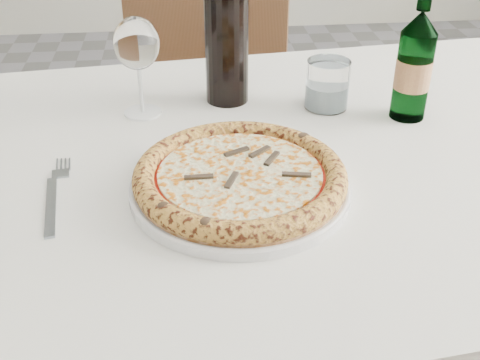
{
  "coord_description": "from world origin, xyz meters",
  "views": [
    {
      "loc": [
        0.04,
        -0.79,
        1.22
      ],
      "look_at": [
        0.11,
        -0.09,
        0.78
      ],
      "focal_mm": 45.0,
      "sensor_mm": 36.0,
      "label": 1
    }
  ],
  "objects": [
    {
      "name": "tumbler",
      "position": [
        0.29,
        0.18,
        0.79
      ],
      "size": [
        0.08,
        0.08,
        0.09
      ],
      "color": "white",
      "rests_on": "dining_table"
    },
    {
      "name": "fork",
      "position": [
        -0.15,
        -0.08,
        0.76
      ],
      "size": [
        0.03,
        0.2,
        0.0
      ],
      "color": "gray",
      "rests_on": "dining_table"
    },
    {
      "name": "pizza",
      "position": [
        0.11,
        -0.09,
        0.78
      ],
      "size": [
        0.3,
        0.3,
        0.03
      ],
      "color": "tan",
      "rests_on": "plate"
    },
    {
      "name": "plate",
      "position": [
        0.11,
        -0.09,
        0.76
      ],
      "size": [
        0.31,
        0.31,
        0.02
      ],
      "color": "white",
      "rests_on": "dining_table"
    },
    {
      "name": "wine_glass",
      "position": [
        -0.04,
        0.18,
        0.88
      ],
      "size": [
        0.08,
        0.08,
        0.17
      ],
      "color": "white",
      "rests_on": "dining_table"
    },
    {
      "name": "dining_table",
      "position": [
        0.11,
        0.01,
        0.67
      ],
      "size": [
        1.56,
        1.02,
        0.76
      ],
      "color": "brown",
      "rests_on": "floor"
    },
    {
      "name": "wine_bottle",
      "position": [
        0.12,
        0.22,
        0.89
      ],
      "size": [
        0.08,
        0.08,
        0.31
      ],
      "color": "black",
      "rests_on": "dining_table"
    },
    {
      "name": "beer_bottle",
      "position": [
        0.42,
        0.12,
        0.85
      ],
      "size": [
        0.06,
        0.06,
        0.23
      ],
      "color": "#255C31",
      "rests_on": "dining_table"
    },
    {
      "name": "chair_far",
      "position": [
        0.08,
        0.74,
        0.53
      ],
      "size": [
        0.56,
        0.56,
        0.93
      ],
      "color": "brown",
      "rests_on": "floor"
    }
  ]
}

